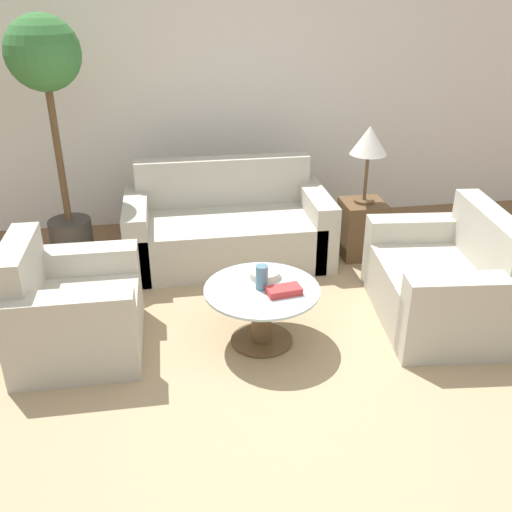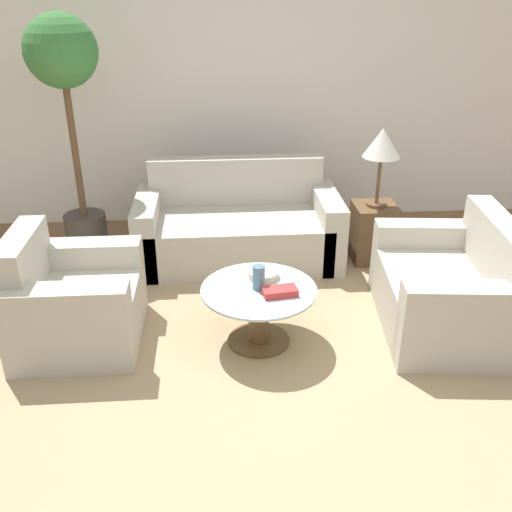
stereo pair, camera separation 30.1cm
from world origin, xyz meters
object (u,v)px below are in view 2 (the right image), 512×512
(bowl, at_px, (263,274))
(book_stack, at_px, (280,292))
(armchair, at_px, (70,305))
(table_lamp, at_px, (382,145))
(potted_plant, at_px, (67,92))
(sofa_main, at_px, (238,227))
(coffee_table, at_px, (259,308))
(vase, at_px, (259,277))
(loveseat, at_px, (453,292))

(bowl, relative_size, book_stack, 0.88)
(armchair, bearing_deg, table_lamp, -65.02)
(potted_plant, relative_size, bowl, 9.82)
(potted_plant, bearing_deg, sofa_main, -8.68)
(coffee_table, height_order, potted_plant, potted_plant)
(book_stack, bearing_deg, potted_plant, 124.80)
(coffee_table, distance_m, vase, 0.24)
(vase, height_order, book_stack, vase)
(table_lamp, relative_size, book_stack, 2.83)
(sofa_main, bearing_deg, bowl, -84.55)
(armchair, bearing_deg, sofa_main, -43.31)
(bowl, xyz_separation_m, book_stack, (0.09, -0.25, 0.00))
(potted_plant, bearing_deg, vase, -47.69)
(vase, bearing_deg, sofa_main, 93.00)
(coffee_table, bearing_deg, sofa_main, 93.06)
(loveseat, bearing_deg, sofa_main, -125.43)
(bowl, bearing_deg, table_lamp, 44.93)
(armchair, bearing_deg, vase, -95.22)
(bowl, bearing_deg, coffee_table, -105.91)
(potted_plant, distance_m, bowl, 2.34)
(armchair, bearing_deg, bowl, -88.35)
(loveseat, relative_size, book_stack, 5.38)
(table_lamp, height_order, bowl, table_lamp)
(sofa_main, relative_size, vase, 10.48)
(armchair, xyz_separation_m, bowl, (1.34, 0.03, 0.17))
(vase, bearing_deg, loveseat, 4.35)
(armchair, height_order, potted_plant, potted_plant)
(armchair, height_order, vase, armchair)
(sofa_main, height_order, bowl, sofa_main)
(armchair, relative_size, loveseat, 0.68)
(potted_plant, bearing_deg, armchair, -83.07)
(sofa_main, distance_m, bowl, 1.27)
(vase, bearing_deg, potted_plant, 132.31)
(potted_plant, bearing_deg, book_stack, -46.87)
(armchair, height_order, book_stack, armchair)
(potted_plant, relative_size, vase, 12.22)
(coffee_table, distance_m, book_stack, 0.24)
(coffee_table, height_order, table_lamp, table_lamp)
(coffee_table, distance_m, bowl, 0.24)
(armchair, distance_m, potted_plant, 1.91)
(sofa_main, height_order, potted_plant, potted_plant)
(book_stack, bearing_deg, vase, 135.86)
(coffee_table, bearing_deg, potted_plant, 132.37)
(bowl, bearing_deg, vase, -106.24)
(loveseat, height_order, table_lamp, table_lamp)
(table_lamp, height_order, potted_plant, potted_plant)
(potted_plant, bearing_deg, table_lamp, -8.25)
(loveseat, distance_m, potted_plant, 3.47)
(coffee_table, xyz_separation_m, bowl, (0.04, 0.15, 0.18))
(vase, bearing_deg, coffee_table, 50.26)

